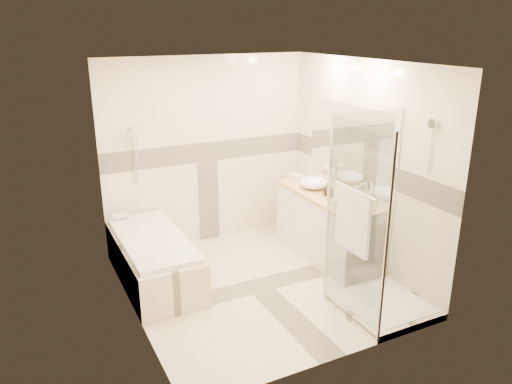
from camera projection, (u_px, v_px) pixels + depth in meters
name	position (u px, v px, depth m)	size (l,w,h in m)	color
room	(262.00, 181.00, 5.38)	(2.82, 3.02, 2.52)	beige
bathtub	(154.00, 257.00, 5.77)	(0.75, 1.70, 0.56)	beige
vanity	(326.00, 226.00, 6.35)	(0.58, 1.62, 0.85)	white
shower_enclosure	(373.00, 266.00, 5.12)	(0.96, 0.93, 2.04)	beige
vessel_sink_near	(314.00, 183.00, 6.42)	(0.37, 0.37, 0.15)	white
vessel_sink_far	(350.00, 200.00, 5.77)	(0.40, 0.40, 0.16)	white
faucet_near	(328.00, 174.00, 6.49)	(0.11, 0.03, 0.27)	silver
faucet_far	(365.00, 191.00, 5.84)	(0.11, 0.03, 0.26)	silver
amenity_bottle_a	(330.00, 191.00, 6.12)	(0.06, 0.06, 0.14)	black
amenity_bottle_b	(328.00, 189.00, 6.15)	(0.13, 0.13, 0.17)	black
folded_towels	(296.00, 177.00, 6.80)	(0.13, 0.22, 0.07)	silver
rolled_towel	(119.00, 216.00, 6.18)	(0.09, 0.09, 0.19)	silver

